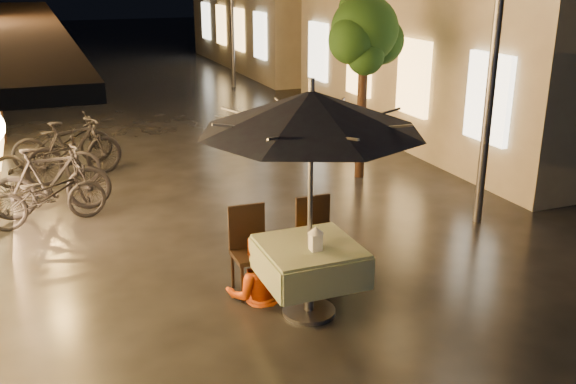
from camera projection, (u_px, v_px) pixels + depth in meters
name	position (u px, v px, depth m)	size (l,w,h in m)	color
ground	(353.00, 330.00, 6.41)	(90.00, 90.00, 0.00)	black
street_tree	(365.00, 34.00, 10.42)	(1.43, 1.20, 3.15)	black
streetlamp_near	(499.00, 10.00, 8.25)	(0.36, 0.36, 4.23)	#59595E
cafe_table	(309.00, 262.00, 6.55)	(0.99, 0.99, 0.78)	#59595E
patio_umbrella	(311.00, 112.00, 6.04)	(2.21, 2.21, 2.46)	#59595E
cafe_chair_left	(250.00, 245.00, 7.08)	(0.42, 0.42, 0.97)	black
cafe_chair_right	(316.00, 235.00, 7.35)	(0.42, 0.42, 0.97)	black
table_lantern	(316.00, 237.00, 6.31)	(0.16, 0.16, 0.25)	white
person_orange	(257.00, 236.00, 6.83)	(0.71, 0.55, 1.45)	#B83D09
person_yellow	(319.00, 228.00, 7.09)	(0.92, 0.53, 1.43)	#D67D00
bicycle_0	(47.00, 195.00, 8.97)	(0.57, 1.63, 0.86)	black
bicycle_1	(51.00, 181.00, 9.28)	(0.49, 1.72, 1.03)	black
bicycle_2	(46.00, 160.00, 10.54)	(0.60, 1.71, 0.90)	black
bicycle_3	(74.00, 150.00, 10.82)	(0.50, 1.77, 1.07)	black
bicycle_4	(62.00, 141.00, 11.64)	(0.62, 1.77, 0.93)	black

